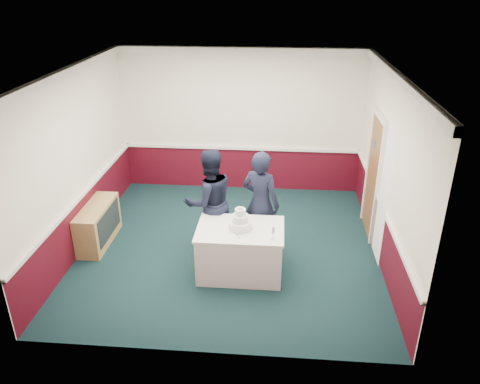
# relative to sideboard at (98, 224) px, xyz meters

# --- Properties ---
(ground) EXTENTS (5.00, 5.00, 0.00)m
(ground) POSITION_rel_sideboard_xyz_m (2.28, 0.03, -0.35)
(ground) COLOR #13282E
(ground) RESTS_ON ground
(room_shell) EXTENTS (5.00, 5.00, 3.00)m
(room_shell) POSITION_rel_sideboard_xyz_m (2.36, 0.64, 1.62)
(room_shell) COLOR white
(room_shell) RESTS_ON ground
(sideboard) EXTENTS (0.41, 1.20, 0.70)m
(sideboard) POSITION_rel_sideboard_xyz_m (0.00, 0.00, 0.00)
(sideboard) COLOR #A98652
(sideboard) RESTS_ON ground
(cake_table) EXTENTS (1.32, 0.92, 0.79)m
(cake_table) POSITION_rel_sideboard_xyz_m (2.53, -0.70, 0.05)
(cake_table) COLOR white
(cake_table) RESTS_ON ground
(wedding_cake) EXTENTS (0.35, 0.35, 0.36)m
(wedding_cake) POSITION_rel_sideboard_xyz_m (2.53, -0.70, 0.55)
(wedding_cake) COLOR white
(wedding_cake) RESTS_ON cake_table
(cake_knife) EXTENTS (0.10, 0.21, 0.00)m
(cake_knife) POSITION_rel_sideboard_xyz_m (2.50, -0.90, 0.44)
(cake_knife) COLOR silver
(cake_knife) RESTS_ON cake_table
(champagne_flute) EXTENTS (0.05, 0.05, 0.21)m
(champagne_flute) POSITION_rel_sideboard_xyz_m (3.03, -0.98, 0.58)
(champagne_flute) COLOR silver
(champagne_flute) RESTS_ON cake_table
(person_man) EXTENTS (1.09, 1.02, 1.80)m
(person_man) POSITION_rel_sideboard_xyz_m (1.97, -0.05, 0.55)
(person_man) COLOR black
(person_man) RESTS_ON ground
(person_woman) EXTENTS (0.78, 0.68, 1.80)m
(person_woman) POSITION_rel_sideboard_xyz_m (2.81, -0.05, 0.55)
(person_woman) COLOR black
(person_woman) RESTS_ON ground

